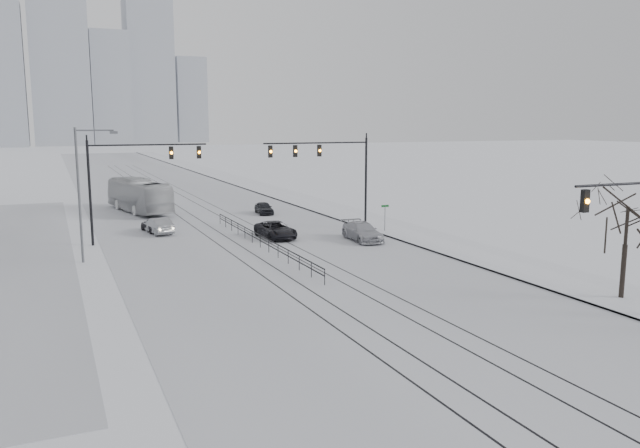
{
  "coord_description": "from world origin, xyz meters",
  "views": [
    {
      "loc": [
        -14.13,
        -13.98,
        9.29
      ],
      "look_at": [
        0.73,
        20.37,
        3.2
      ],
      "focal_mm": 35.0,
      "sensor_mm": 36.0,
      "label": 1
    }
  ],
  "objects_px": {
    "sedan_sb_outer": "(159,226)",
    "sedan_nb_right": "(362,232)",
    "bare_tree": "(627,216)",
    "sedan_nb_front": "(276,230)",
    "sedan_sb_inner": "(154,225)",
    "sedan_nb_far": "(264,208)",
    "box_truck": "(139,196)"
  },
  "relations": [
    {
      "from": "sedan_nb_right",
      "to": "sedan_nb_far",
      "type": "height_order",
      "value": "sedan_nb_right"
    },
    {
      "from": "sedan_nb_right",
      "to": "box_truck",
      "type": "relative_size",
      "value": 0.4
    },
    {
      "from": "sedan_sb_outer",
      "to": "box_truck",
      "type": "relative_size",
      "value": 0.34
    },
    {
      "from": "sedan_sb_outer",
      "to": "sedan_nb_far",
      "type": "bearing_deg",
      "value": -156.82
    },
    {
      "from": "sedan_sb_inner",
      "to": "sedan_nb_front",
      "type": "bearing_deg",
      "value": 131.14
    },
    {
      "from": "bare_tree",
      "to": "sedan_nb_right",
      "type": "bearing_deg",
      "value": 103.36
    },
    {
      "from": "bare_tree",
      "to": "sedan_sb_inner",
      "type": "height_order",
      "value": "bare_tree"
    },
    {
      "from": "sedan_sb_inner",
      "to": "sedan_sb_outer",
      "type": "bearing_deg",
      "value": 91.04
    },
    {
      "from": "sedan_sb_outer",
      "to": "sedan_nb_right",
      "type": "xyz_separation_m",
      "value": [
        14.37,
        -9.7,
        0.04
      ]
    },
    {
      "from": "sedan_nb_front",
      "to": "box_truck",
      "type": "height_order",
      "value": "box_truck"
    },
    {
      "from": "sedan_sb_outer",
      "to": "box_truck",
      "type": "bearing_deg",
      "value": -99.94
    },
    {
      "from": "sedan_nb_far",
      "to": "sedan_sb_outer",
      "type": "bearing_deg",
      "value": -142.65
    },
    {
      "from": "sedan_nb_right",
      "to": "bare_tree",
      "type": "bearing_deg",
      "value": -73.48
    },
    {
      "from": "bare_tree",
      "to": "sedan_nb_far",
      "type": "relative_size",
      "value": 1.69
    },
    {
      "from": "sedan_sb_outer",
      "to": "sedan_nb_far",
      "type": "height_order",
      "value": "sedan_sb_outer"
    },
    {
      "from": "sedan_nb_right",
      "to": "box_truck",
      "type": "distance_m",
      "value": 27.55
    },
    {
      "from": "sedan_sb_inner",
      "to": "sedan_nb_front",
      "type": "height_order",
      "value": "sedan_nb_front"
    },
    {
      "from": "bare_tree",
      "to": "box_truck",
      "type": "relative_size",
      "value": 0.49
    },
    {
      "from": "sedan_sb_outer",
      "to": "box_truck",
      "type": "height_order",
      "value": "box_truck"
    },
    {
      "from": "sedan_nb_far",
      "to": "sedan_nb_front",
      "type": "bearing_deg",
      "value": -99.05
    },
    {
      "from": "sedan_nb_front",
      "to": "sedan_nb_far",
      "type": "bearing_deg",
      "value": 72.13
    },
    {
      "from": "bare_tree",
      "to": "sedan_nb_front",
      "type": "distance_m",
      "value": 26.8
    },
    {
      "from": "bare_tree",
      "to": "sedan_nb_far",
      "type": "distance_m",
      "value": 38.5
    },
    {
      "from": "sedan_sb_inner",
      "to": "sedan_nb_right",
      "type": "bearing_deg",
      "value": 133.76
    },
    {
      "from": "bare_tree",
      "to": "sedan_sb_inner",
      "type": "xyz_separation_m",
      "value": [
        -19.42,
        31.17,
        -3.85
      ]
    },
    {
      "from": "bare_tree",
      "to": "sedan_nb_far",
      "type": "xyz_separation_m",
      "value": [
        -7.41,
        37.58,
        -3.87
      ]
    },
    {
      "from": "sedan_nb_front",
      "to": "sedan_nb_far",
      "type": "relative_size",
      "value": 1.34
    },
    {
      "from": "sedan_nb_front",
      "to": "sedan_nb_right",
      "type": "xyz_separation_m",
      "value": [
        5.96,
        -3.75,
        0.05
      ]
    },
    {
      "from": "sedan_sb_inner",
      "to": "box_truck",
      "type": "distance_m",
      "value": 12.99
    },
    {
      "from": "bare_tree",
      "to": "sedan_nb_front",
      "type": "relative_size",
      "value": 1.26
    },
    {
      "from": "sedan_sb_outer",
      "to": "sedan_nb_right",
      "type": "height_order",
      "value": "sedan_nb_right"
    },
    {
      "from": "bare_tree",
      "to": "sedan_nb_far",
      "type": "bearing_deg",
      "value": 101.16
    }
  ]
}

